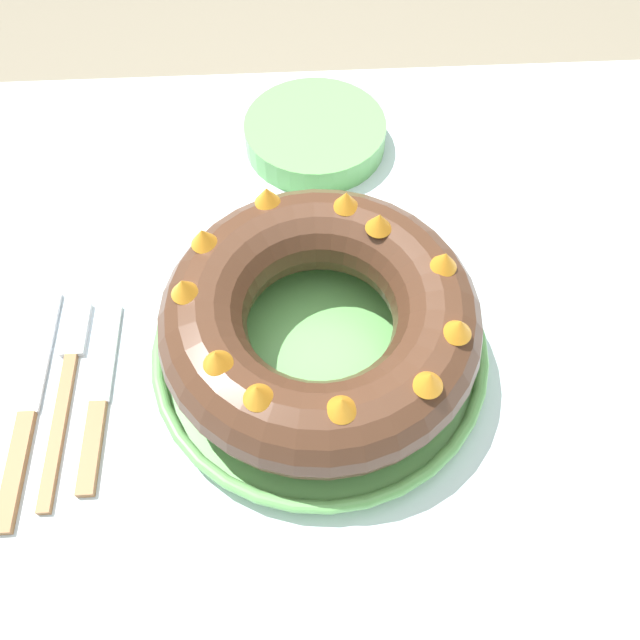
# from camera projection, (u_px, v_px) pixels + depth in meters

# --- Properties ---
(ground_plane) EXTENTS (8.00, 8.00, 0.00)m
(ground_plane) POSITION_uv_depth(u_px,v_px,m) (326.00, 552.00, 1.27)
(ground_plane) COLOR gray
(dining_table) EXTENTS (1.53, 0.96, 0.78)m
(dining_table) POSITION_uv_depth(u_px,v_px,m) (331.00, 417.00, 0.69)
(dining_table) COLOR silver
(dining_table) RESTS_ON ground_plane
(serving_dish) EXTENTS (0.33, 0.33, 0.03)m
(serving_dish) POSITION_uv_depth(u_px,v_px,m) (320.00, 349.00, 0.61)
(serving_dish) COLOR #6BB760
(serving_dish) RESTS_ON dining_table
(bundt_cake) EXTENTS (0.30, 0.30, 0.10)m
(bundt_cake) POSITION_uv_depth(u_px,v_px,m) (320.00, 320.00, 0.57)
(bundt_cake) COLOR #4C2D1E
(bundt_cake) RESTS_ON serving_dish
(fork) EXTENTS (0.02, 0.22, 0.01)m
(fork) POSITION_uv_depth(u_px,v_px,m) (67.00, 383.00, 0.60)
(fork) COLOR #936038
(fork) RESTS_ON dining_table
(serving_knife) EXTENTS (0.02, 0.25, 0.01)m
(serving_knife) POSITION_uv_depth(u_px,v_px,m) (27.00, 417.00, 0.59)
(serving_knife) COLOR #936038
(serving_knife) RESTS_ON dining_table
(cake_knife) EXTENTS (0.02, 0.20, 0.01)m
(cake_knife) POSITION_uv_depth(u_px,v_px,m) (98.00, 406.00, 0.59)
(cake_knife) COLOR #936038
(cake_knife) RESTS_ON dining_table
(side_bowl) EXTENTS (0.17, 0.17, 0.03)m
(side_bowl) POSITION_uv_depth(u_px,v_px,m) (318.00, 134.00, 0.77)
(side_bowl) COLOR #6BB760
(side_bowl) RESTS_ON dining_table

